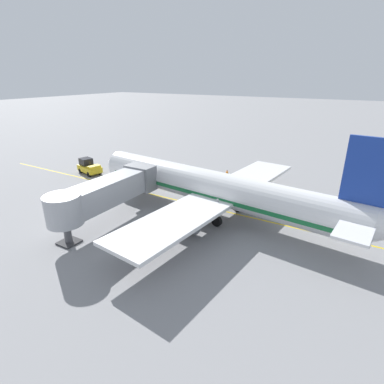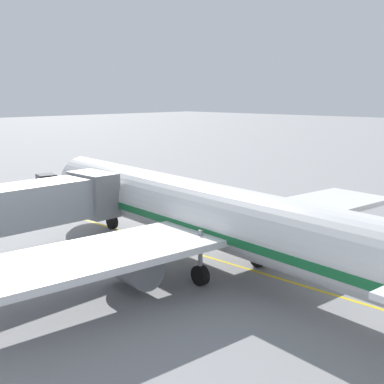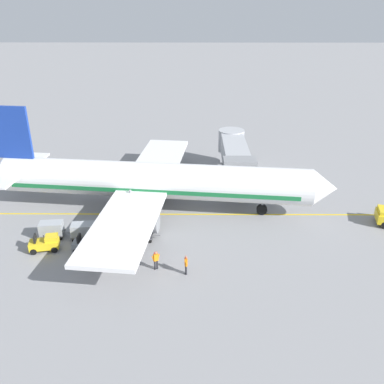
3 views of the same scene
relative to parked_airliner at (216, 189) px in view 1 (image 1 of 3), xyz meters
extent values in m
plane|color=gray|center=(1.32, 0.44, -3.19)|extent=(400.00, 400.00, 0.00)
cube|color=gold|center=(1.32, 0.44, -3.18)|extent=(0.24, 80.00, 0.01)
cylinder|color=white|center=(0.03, 0.27, 0.10)|extent=(7.19, 32.21, 3.70)
cube|color=#196B38|center=(0.03, 0.27, -0.36)|extent=(6.94, 29.67, 0.44)
cone|color=white|center=(1.92, 17.37, 0.10)|extent=(3.87, 2.78, 3.63)
cube|color=black|center=(1.72, 15.58, 0.75)|extent=(2.88, 1.40, 0.60)
cube|color=white|center=(-0.08, -0.72, -0.55)|extent=(30.39, 8.46, 0.36)
cylinder|color=gray|center=(-5.46, 0.68, -1.80)|extent=(2.34, 3.40, 2.00)
cylinder|color=gray|center=(5.47, -0.53, -1.80)|extent=(2.34, 3.40, 2.00)
cube|color=#193899|center=(-1.62, -14.64, 4.70)|extent=(0.80, 4.41, 5.50)
cube|color=white|center=(-1.59, -14.44, 0.65)|extent=(10.22, 3.68, 0.24)
cylinder|color=black|center=(1.26, 11.40, -2.64)|extent=(0.57, 1.14, 1.10)
cylinder|color=gray|center=(1.26, 11.40, -1.09)|extent=(0.24, 0.24, 2.00)
cylinder|color=black|center=(-2.48, -1.46, -2.64)|extent=(0.57, 1.14, 1.10)
cylinder|color=gray|center=(-2.48, -1.46, -1.09)|extent=(0.24, 0.24, 2.00)
cylinder|color=black|center=(2.10, -1.97, -2.64)|extent=(0.57, 1.14, 1.10)
cylinder|color=gray|center=(2.10, -1.97, -1.09)|extent=(0.24, 0.24, 2.00)
cube|color=#A8AAAF|center=(-6.94, 9.24, 0.30)|extent=(11.80, 2.80, 2.60)
cube|color=gray|center=(-1.84, 9.24, 0.30)|extent=(2.00, 3.50, 2.99)
cylinder|color=#A8AAAF|center=(-12.84, 9.24, 0.30)|extent=(3.36, 3.36, 2.86)
cylinder|color=#4C4C51|center=(-12.84, 9.24, -2.09)|extent=(0.70, 0.70, 2.19)
cube|color=#38383A|center=(-12.84, 9.24, -3.11)|extent=(1.80, 1.80, 0.16)
cube|color=gold|center=(3.58, 24.59, -2.34)|extent=(3.19, 4.80, 0.90)
cube|color=black|center=(3.81, 25.55, -1.34)|extent=(2.04, 2.19, 1.10)
cube|color=gold|center=(3.21, 23.10, -1.71)|extent=(2.08, 1.52, 0.36)
cylinder|color=black|center=(4.14, 22.98, -2.79)|extent=(0.53, 0.86, 0.80)
cylinder|color=black|center=(2.33, 23.43, -2.79)|extent=(0.53, 0.86, 0.80)
cylinder|color=black|center=(4.83, 25.76, -2.79)|extent=(0.53, 0.86, 0.80)
cylinder|color=black|center=(3.01, 26.20, -2.79)|extent=(0.53, 0.86, 0.80)
cube|color=slate|center=(8.35, -5.00, -2.56)|extent=(1.35, 2.57, 0.70)
cube|color=slate|center=(8.39, -4.31, -1.99)|extent=(1.08, 1.11, 0.44)
cube|color=black|center=(8.30, -5.68, -1.89)|extent=(0.85, 0.21, 0.64)
cylinder|color=black|center=(8.35, -4.87, -1.91)|extent=(0.10, 0.27, 0.54)
cylinder|color=black|center=(7.86, -4.09, -2.91)|extent=(0.23, 0.57, 0.56)
cylinder|color=black|center=(8.94, -4.15, -2.91)|extent=(0.23, 0.57, 0.56)
cylinder|color=black|center=(7.75, -5.84, -2.91)|extent=(0.23, 0.57, 0.56)
cylinder|color=black|center=(8.83, -5.90, -2.91)|extent=(0.23, 0.57, 0.56)
cube|color=gold|center=(8.21, -8.85, -2.56)|extent=(1.66, 2.68, 0.70)
cube|color=gold|center=(8.08, -8.18, -1.99)|extent=(1.20, 1.23, 0.44)
cube|color=black|center=(8.34, -9.53, -1.89)|extent=(0.86, 0.32, 0.64)
cylinder|color=black|center=(8.18, -8.73, -1.91)|extent=(0.13, 0.27, 0.54)
cylinder|color=black|center=(7.51, -8.10, -2.91)|extent=(0.30, 0.59, 0.56)
cylinder|color=black|center=(8.57, -7.89, -2.91)|extent=(0.30, 0.59, 0.56)
cylinder|color=black|center=(7.84, -9.81, -2.91)|extent=(0.30, 0.59, 0.56)
cylinder|color=black|center=(8.90, -9.61, -2.91)|extent=(0.30, 0.59, 0.56)
cube|color=#4C4C51|center=(6.48, -0.53, -2.77)|extent=(1.52, 2.32, 0.12)
cube|color=#2D2D33|center=(6.48, -0.53, -2.16)|extent=(1.45, 2.21, 1.10)
cylinder|color=#4C4C51|center=(6.33, 0.91, -2.78)|extent=(0.14, 0.70, 0.07)
cylinder|color=black|center=(5.85, 0.23, -3.01)|extent=(0.16, 0.37, 0.36)
cylinder|color=black|center=(6.94, 0.35, -3.01)|extent=(0.16, 0.37, 0.36)
cylinder|color=black|center=(6.02, -1.41, -3.01)|extent=(0.16, 0.37, 0.36)
cylinder|color=black|center=(7.12, -1.29, -3.01)|extent=(0.16, 0.37, 0.36)
cube|color=#4C4C51|center=(6.12, -3.43, -2.77)|extent=(1.52, 2.32, 0.12)
cube|color=#2D2D33|center=(6.12, -3.43, -2.16)|extent=(1.45, 2.21, 1.10)
cylinder|color=#4C4C51|center=(5.97, -1.98, -2.78)|extent=(0.14, 0.70, 0.07)
cylinder|color=black|center=(5.48, -2.66, -3.01)|extent=(0.16, 0.37, 0.36)
cylinder|color=black|center=(6.58, -2.55, -3.01)|extent=(0.16, 0.37, 0.36)
cylinder|color=black|center=(5.66, -4.30, -3.01)|extent=(0.16, 0.37, 0.36)
cylinder|color=black|center=(6.76, -4.19, -3.01)|extent=(0.16, 0.37, 0.36)
cube|color=#4C4C51|center=(6.26, -5.86, -2.77)|extent=(1.52, 2.32, 0.12)
cube|color=#999EA3|center=(6.26, -5.86, -2.16)|extent=(1.45, 2.21, 1.10)
cylinder|color=#4C4C51|center=(6.11, -4.42, -2.78)|extent=(0.14, 0.70, 0.07)
cylinder|color=black|center=(5.63, -5.10, -3.01)|extent=(0.16, 0.37, 0.36)
cylinder|color=black|center=(6.73, -4.98, -3.01)|extent=(0.16, 0.37, 0.36)
cylinder|color=black|center=(5.80, -6.74, -3.01)|extent=(0.16, 0.37, 0.36)
cylinder|color=black|center=(6.90, -6.63, -3.01)|extent=(0.16, 0.37, 0.36)
cube|color=#4C4C51|center=(6.02, -8.87, -2.77)|extent=(1.52, 2.32, 0.12)
cube|color=#999EA3|center=(6.02, -8.87, -2.16)|extent=(1.45, 2.21, 1.10)
cylinder|color=#4C4C51|center=(5.87, -7.43, -2.78)|extent=(0.14, 0.70, 0.07)
cylinder|color=black|center=(5.39, -8.11, -3.01)|extent=(0.16, 0.37, 0.36)
cylinder|color=black|center=(6.49, -7.99, -3.01)|extent=(0.16, 0.37, 0.36)
cylinder|color=black|center=(5.56, -9.75, -3.01)|extent=(0.16, 0.37, 0.36)
cylinder|color=black|center=(6.66, -9.63, -3.01)|extent=(0.16, 0.37, 0.36)
cylinder|color=#232328|center=(10.94, 1.36, -2.76)|extent=(0.15, 0.15, 0.85)
cylinder|color=#232328|center=(11.04, 1.19, -2.76)|extent=(0.15, 0.15, 0.85)
cube|color=orange|center=(10.99, 1.28, -2.04)|extent=(0.40, 0.45, 0.60)
cylinder|color=orange|center=(10.87, 1.49, -2.09)|extent=(0.19, 0.24, 0.57)
cylinder|color=orange|center=(11.12, 1.06, -2.09)|extent=(0.19, 0.24, 0.57)
sphere|color=#997051|center=(10.99, 1.28, -1.61)|extent=(0.22, 0.22, 0.22)
cube|color=red|center=(10.99, 1.28, -1.59)|extent=(0.20, 0.27, 0.10)
cylinder|color=#232328|center=(11.73, 3.76, -2.76)|extent=(0.15, 0.15, 0.85)
cylinder|color=#232328|center=(11.53, 3.75, -2.76)|extent=(0.15, 0.15, 0.85)
cube|color=orange|center=(11.63, 3.76, -2.04)|extent=(0.39, 0.26, 0.60)
cylinder|color=orange|center=(11.88, 3.77, -2.09)|extent=(0.23, 0.10, 0.57)
cylinder|color=orange|center=(11.38, 3.74, -2.09)|extent=(0.23, 0.10, 0.57)
sphere|color=#997051|center=(11.63, 3.76, -1.61)|extent=(0.22, 0.22, 0.22)
cube|color=red|center=(11.63, 3.76, -1.59)|extent=(0.27, 0.10, 0.10)
camera|label=1|loc=(-28.54, -13.71, 11.85)|focal=28.11mm
camera|label=2|loc=(-21.21, -19.00, 7.02)|focal=46.53mm
camera|label=3|loc=(39.11, 4.41, 16.86)|focal=38.45mm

